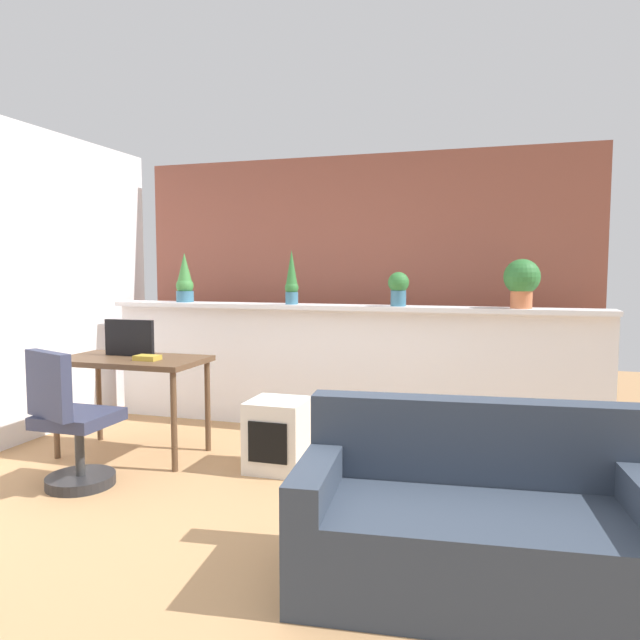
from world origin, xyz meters
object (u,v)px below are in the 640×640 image
Objects in this scene: desk at (132,369)px; couch at (474,526)px; tv_monitor at (129,338)px; side_cube_shelf at (278,435)px; potted_plant_0 at (185,280)px; office_chair at (71,429)px; book_on_desk at (147,358)px; potted_plant_1 at (292,280)px; potted_plant_2 at (398,287)px; potted_plant_3 at (522,280)px.

couch reaches higher than desk.
side_cube_shelf is at bearing -3.90° from tv_monitor.
potted_plant_0 reaches higher than tv_monitor.
tv_monitor is at bearing 97.28° from office_chair.
couch is at bearing -25.92° from tv_monitor.
tv_monitor reaches higher than couch.
potted_plant_0 is 0.42× the size of desk.
office_chair is at bearing -83.39° from potted_plant_0.
couch is at bearing -25.38° from book_on_desk.
office_chair is at bearing -103.02° from book_on_desk.
potted_plant_0 reaches higher than side_cube_shelf.
tv_monitor is 0.83× the size of side_cube_shelf.
potted_plant_0 reaches higher than office_chair.
desk is 0.22m from book_on_desk.
tv_monitor reaches higher than desk.
book_on_desk is (-0.72, -1.16, -0.56)m from potted_plant_1.
potted_plant_0 is 1.62× the size of potted_plant_2.
office_chair is at bearing -134.81° from potted_plant_2.
book_on_desk is 2.69m from couch.
book_on_desk is (-2.65, -1.19, -0.56)m from potted_plant_3.
office_chair is 1.37m from side_cube_shelf.
potted_plant_3 is at bearing 0.74° from potted_plant_2.
potted_plant_1 reaches higher than potted_plant_3.
potted_plant_3 is at bearing -0.39° from potted_plant_0.
potted_plant_2 reaches higher than side_cube_shelf.
potted_plant_3 reaches higher than potted_plant_2.
desk is at bearing 179.73° from side_cube_shelf.
side_cube_shelf is at bearing 139.21° from couch.
book_on_desk is at bearing -144.81° from potted_plant_2.
potted_plant_2 is 2.21m from tv_monitor.
office_chair is at bearing -147.97° from side_cube_shelf.
desk is at bearing -149.16° from potted_plant_2.
potted_plant_1 is at bearing 46.11° from tv_monitor.
potted_plant_2 is 0.18× the size of couch.
potted_plant_2 is 1.65m from side_cube_shelf.
potted_plant_0 is at bearing 140.16° from side_cube_shelf.
book_on_desk is (0.15, 0.65, 0.38)m from office_chair.
couch is at bearing -72.52° from potted_plant_2.
office_chair is (0.10, -0.81, -0.50)m from tv_monitor.
tv_monitor is 2.36× the size of book_on_desk.
desk is 0.25m from tv_monitor.
couch reaches higher than book_on_desk.
tv_monitor reaches higher than book_on_desk.
potted_plant_2 reaches higher than couch.
office_chair is at bearing -82.72° from tv_monitor.
side_cube_shelf is at bearing -145.72° from potted_plant_3.
potted_plant_3 is 0.78× the size of side_cube_shelf.
tv_monitor is (0.11, -1.06, -0.42)m from potted_plant_0.
couch is at bearing -53.93° from potted_plant_1.
side_cube_shelf is 2.84× the size of book_on_desk.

